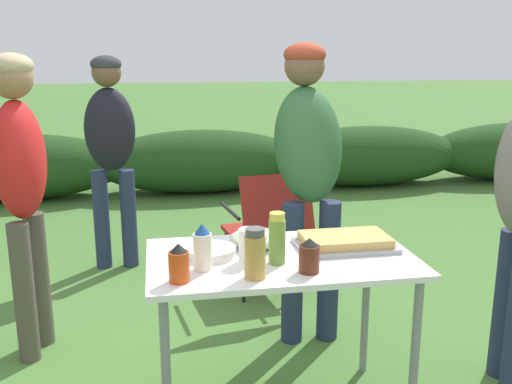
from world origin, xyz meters
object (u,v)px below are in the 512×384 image
standing_person_in_gray_fleece (21,173)px  plate_stack (211,252)px  bbq_sauce_bottle (309,256)px  mayo_bottle (203,248)px  paper_cup_stack (249,245)px  camp_chair_green_behind_table (269,226)px  relish_jar (277,239)px  standing_person_in_red_jacket (308,158)px  hot_sauce_bottle (179,264)px  spice_jar (255,254)px  food_tray (345,242)px  folding_table (281,273)px  standing_person_in_dark_puffer (110,140)px  mixing_bowl (257,238)px

standing_person_in_gray_fleece → plate_stack: bearing=-116.2°
bbq_sauce_bottle → standing_person_in_gray_fleece: standing_person_in_gray_fleece is taller
bbq_sauce_bottle → mayo_bottle: mayo_bottle is taller
paper_cup_stack → mayo_bottle: (-0.19, -0.06, 0.02)m
mayo_bottle → camp_chair_green_behind_table: size_ratio=0.22×
paper_cup_stack → camp_chair_green_behind_table: 1.43m
relish_jar → standing_person_in_gray_fleece: 1.41m
mayo_bottle → relish_jar: size_ratio=0.89×
relish_jar → standing_person_in_red_jacket: size_ratio=0.13×
hot_sauce_bottle → standing_person_in_red_jacket: bearing=52.1°
spice_jar → mayo_bottle: spice_jar is taller
food_tray → spice_jar: spice_jar is taller
standing_person_in_gray_fleece → paper_cup_stack: bearing=-115.1°
folding_table → standing_person_in_red_jacket: 0.89m
folding_table → standing_person_in_dark_puffer: bearing=112.2°
hot_sauce_bottle → bbq_sauce_bottle: size_ratio=1.07×
food_tray → bbq_sauce_bottle: 0.34m
standing_person_in_red_jacket → standing_person_in_gray_fleece: standing_person_in_red_jacket is taller
mixing_bowl → relish_jar: (0.04, -0.23, 0.07)m
folding_table → spice_jar: 0.31m
standing_person_in_gray_fleece → relish_jar: bearing=-113.6°
folding_table → bbq_sauce_bottle: (0.07, -0.19, 0.14)m
mixing_bowl → spice_jar: spice_jar is taller
mixing_bowl → mayo_bottle: (-0.26, -0.24, 0.05)m
plate_stack → paper_cup_stack: size_ratio=1.52×
food_tray → hot_sauce_bottle: 0.77m
camp_chair_green_behind_table → bbq_sauce_bottle: bearing=-104.1°
relish_jar → mixing_bowl: bearing=100.1°
plate_stack → folding_table: bearing=-9.2°
mayo_bottle → standing_person_in_red_jacket: 1.08m
food_tray → camp_chair_green_behind_table: size_ratio=0.50×
food_tray → paper_cup_stack: (-0.44, -0.09, 0.04)m
paper_cup_stack → camp_chair_green_behind_table: paper_cup_stack is taller
camp_chair_green_behind_table → mixing_bowl: bearing=-112.4°
hot_sauce_bottle → standing_person_in_dark_puffer: 2.22m
plate_stack → camp_chair_green_behind_table: 1.38m
plate_stack → mayo_bottle: 0.17m
paper_cup_stack → hot_sauce_bottle: bearing=-150.3°
plate_stack → spice_jar: bearing=-62.3°
hot_sauce_bottle → spice_jar: spice_jar is taller
folding_table → standing_person_in_dark_puffer: (-0.81, 1.98, 0.29)m
mayo_bottle → standing_person_in_dark_puffer: standing_person_in_dark_puffer is taller
relish_jar → standing_person_in_gray_fleece: (-1.13, 0.85, 0.13)m
food_tray → standing_person_in_red_jacket: 0.74m
food_tray → standing_person_in_dark_puffer: bearing=119.8°
mixing_bowl → hot_sauce_bottle: 0.50m
mayo_bottle → standing_person_in_dark_puffer: bearing=102.9°
folding_table → mixing_bowl: (-0.07, 0.15, 0.11)m
spice_jar → mixing_bowl: bearing=78.6°
paper_cup_stack → standing_person_in_gray_fleece: bearing=141.7°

